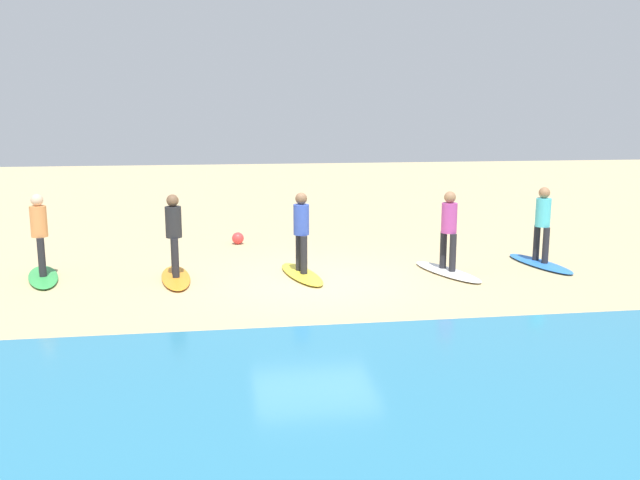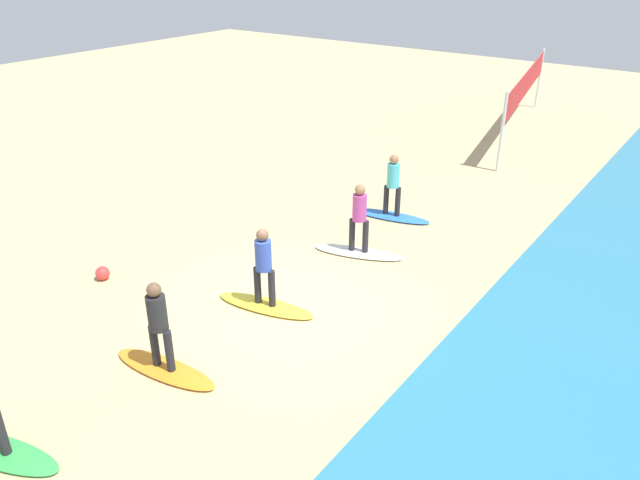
# 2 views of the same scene
# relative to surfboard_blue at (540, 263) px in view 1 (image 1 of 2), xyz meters

# --- Properties ---
(ground_plane) EXTENTS (60.00, 60.00, 0.00)m
(ground_plane) POSITION_rel_surfboard_blue_xyz_m (5.09, 0.57, -0.04)
(ground_plane) COLOR tan
(surfboard_blue) EXTENTS (0.93, 2.17, 0.09)m
(surfboard_blue) POSITION_rel_surfboard_blue_xyz_m (0.00, 0.00, 0.00)
(surfboard_blue) COLOR blue
(surfboard_blue) RESTS_ON ground
(surfer_blue) EXTENTS (0.32, 0.45, 1.64)m
(surfer_blue) POSITION_rel_surfboard_blue_xyz_m (0.00, 0.00, 0.99)
(surfer_blue) COLOR #232328
(surfer_blue) RESTS_ON surfboard_blue
(surfboard_white) EXTENTS (1.18, 2.17, 0.09)m
(surfboard_white) POSITION_rel_surfboard_blue_xyz_m (2.27, 0.43, 0.00)
(surfboard_white) COLOR white
(surfboard_white) RESTS_ON ground
(surfer_white) EXTENTS (0.32, 0.44, 1.64)m
(surfer_white) POSITION_rel_surfboard_blue_xyz_m (2.27, 0.43, 0.99)
(surfer_white) COLOR #232328
(surfer_white) RESTS_ON surfboard_white
(surfboard_yellow) EXTENTS (0.96, 2.17, 0.09)m
(surfboard_yellow) POSITION_rel_surfboard_blue_xyz_m (5.31, 0.18, 0.00)
(surfboard_yellow) COLOR yellow
(surfboard_yellow) RESTS_ON ground
(surfer_yellow) EXTENTS (0.32, 0.45, 1.64)m
(surfer_yellow) POSITION_rel_surfboard_blue_xyz_m (5.31, 0.18, 0.99)
(surfer_yellow) COLOR #232328
(surfer_yellow) RESTS_ON surfboard_yellow
(surfboard_orange) EXTENTS (0.79, 2.15, 0.09)m
(surfboard_orange) POSITION_rel_surfboard_blue_xyz_m (7.85, 0.10, 0.00)
(surfboard_orange) COLOR orange
(surfboard_orange) RESTS_ON ground
(surfer_orange) EXTENTS (0.32, 0.46, 1.64)m
(surfer_orange) POSITION_rel_surfboard_blue_xyz_m (7.85, 0.10, 0.99)
(surfer_orange) COLOR #232328
(surfer_orange) RESTS_ON surfboard_orange
(surfboard_green) EXTENTS (1.09, 2.17, 0.09)m
(surfboard_green) POSITION_rel_surfboard_blue_xyz_m (10.51, -0.37, 0.00)
(surfboard_green) COLOR green
(surfboard_green) RESTS_ON ground
(surfer_green) EXTENTS (0.32, 0.45, 1.64)m
(surfer_green) POSITION_rel_surfboard_blue_xyz_m (10.51, -0.37, 0.99)
(surfer_green) COLOR #232328
(surfer_green) RESTS_ON surfboard_green
(beach_ball) EXTENTS (0.30, 0.30, 0.30)m
(beach_ball) POSITION_rel_surfboard_blue_xyz_m (6.50, -3.39, 0.11)
(beach_ball) COLOR #E53838
(beach_ball) RESTS_ON ground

